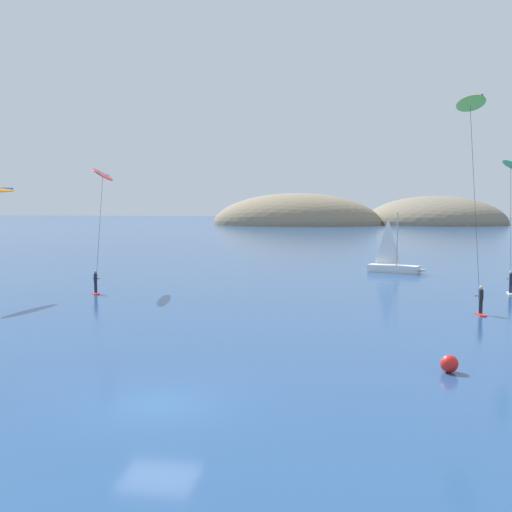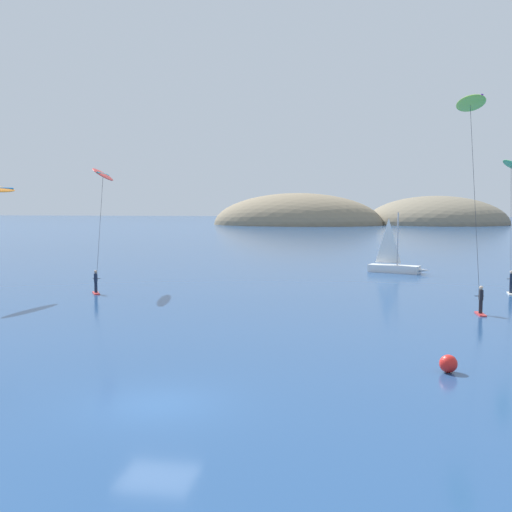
{
  "view_description": "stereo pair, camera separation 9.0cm",
  "coord_description": "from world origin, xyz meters",
  "px_view_note": "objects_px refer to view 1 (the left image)",
  "views": [
    {
      "loc": [
        6.55,
        -19.67,
        6.56
      ],
      "look_at": [
        -0.51,
        22.16,
        3.06
      ],
      "focal_mm": 45.0,
      "sensor_mm": 36.0,
      "label": 1
    },
    {
      "loc": [
        6.64,
        -19.65,
        6.56
      ],
      "look_at": [
        -0.51,
        22.16,
        3.06
      ],
      "focal_mm": 45.0,
      "sensor_mm": 36.0,
      "label": 2
    }
  ],
  "objects_px": {
    "sailboat_near": "(397,266)",
    "marker_buoy": "(449,364)",
    "kitesurfer_red": "(102,182)",
    "kitesurfer_lime": "(471,117)",
    "kitesurfer_green": "(511,173)"
  },
  "relations": [
    {
      "from": "sailboat_near",
      "to": "marker_buoy",
      "type": "distance_m",
      "value": 36.4
    },
    {
      "from": "kitesurfer_red",
      "to": "kitesurfer_lime",
      "type": "xyz_separation_m",
      "value": [
        26.61,
        -4.46,
        3.76
      ]
    },
    {
      "from": "kitesurfer_green",
      "to": "marker_buoy",
      "type": "relative_size",
      "value": 14.19
    },
    {
      "from": "sailboat_near",
      "to": "kitesurfer_red",
      "type": "distance_m",
      "value": 28.37
    },
    {
      "from": "marker_buoy",
      "to": "kitesurfer_green",
      "type": "bearing_deg",
      "value": 73.87
    },
    {
      "from": "kitesurfer_green",
      "to": "kitesurfer_lime",
      "type": "distance_m",
      "value": 10.7
    },
    {
      "from": "marker_buoy",
      "to": "kitesurfer_red",
      "type": "bearing_deg",
      "value": 136.92
    },
    {
      "from": "kitesurfer_lime",
      "to": "marker_buoy",
      "type": "distance_m",
      "value": 21.17
    },
    {
      "from": "kitesurfer_red",
      "to": "marker_buoy",
      "type": "xyz_separation_m",
      "value": [
        23.38,
        -21.86,
        -7.85
      ]
    },
    {
      "from": "kitesurfer_green",
      "to": "sailboat_near",
      "type": "bearing_deg",
      "value": 128.95
    },
    {
      "from": "kitesurfer_green",
      "to": "kitesurfer_lime",
      "type": "relative_size",
      "value": 0.75
    },
    {
      "from": "kitesurfer_red",
      "to": "marker_buoy",
      "type": "distance_m",
      "value": 32.95
    },
    {
      "from": "sailboat_near",
      "to": "kitesurfer_lime",
      "type": "distance_m",
      "value": 22.38
    },
    {
      "from": "kitesurfer_red",
      "to": "kitesurfer_lime",
      "type": "distance_m",
      "value": 27.24
    },
    {
      "from": "sailboat_near",
      "to": "kitesurfer_lime",
      "type": "xyz_separation_m",
      "value": [
        3.45,
        -19.0,
        11.32
      ]
    }
  ]
}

